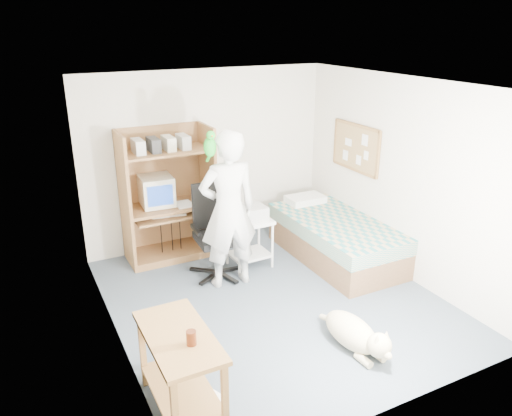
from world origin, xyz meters
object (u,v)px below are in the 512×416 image
Objects in this scene: computer_hutch at (168,200)px; side_desk at (180,361)px; office_chair at (216,244)px; printer_cart at (249,235)px; bed at (335,238)px; dog at (355,334)px; person at (228,210)px.

computer_hutch is 3.08m from side_desk.
office_chair is 1.77× the size of printer_cart.
computer_hutch is 0.97m from office_chair.
bed is 3.04× the size of printer_cart.
side_desk is at bearing 176.90° from dog.
person is 0.75m from printer_cart.
side_desk reaches higher than printer_cart.
printer_cart is at bearing -140.86° from person.
person is (-1.60, 0.01, 0.69)m from bed.
side_desk is 1.50× the size of printer_cart.
printer_cart reaches higher than bed.
bed is 1.74m from person.
person is at bearing 179.80° from bed.
computer_hutch is 1.80× the size of side_desk.
bed is 1.72× the size of office_chair.
side_desk is at bearing -115.75° from office_chair.
person is 1.87× the size of dog.
printer_cart is (-1.16, 0.31, 0.15)m from bed.
computer_hutch is at bearing 150.71° from bed.
office_chair is at bearing 177.94° from printer_cart.
bed is at bearing -7.27° from office_chair.
computer_hutch is at bearing -66.31° from person.
dog is at bearing -70.04° from office_chair.
office_chair reaches higher than printer_cart.
bed is (2.00, -1.12, -0.53)m from computer_hutch.
printer_cart is (1.69, 2.13, -0.05)m from side_desk.
dog is 1.57× the size of printer_cart.
side_desk is 0.51× the size of person.
side_desk is 2.46m from office_chair.
computer_hutch is at bearing 117.87° from office_chair.
person reaches higher than side_desk.
office_chair is at bearing -77.95° from person.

